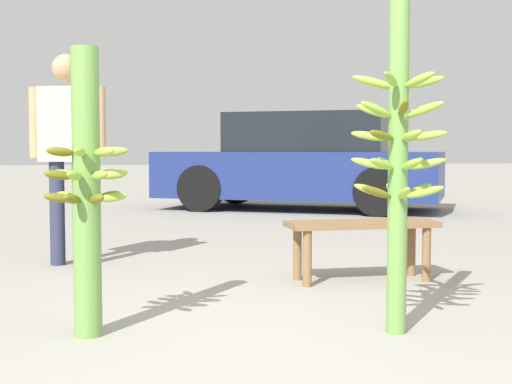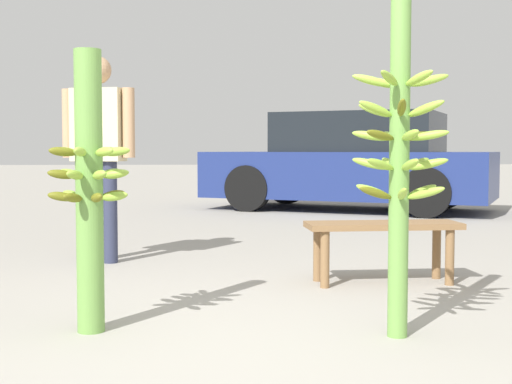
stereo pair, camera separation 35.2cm
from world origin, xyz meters
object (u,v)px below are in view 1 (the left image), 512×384
Objects in this scene: banana_stalk_left at (87,190)px; banana_stalk_center at (398,150)px; vendor_person at (67,140)px; market_bench at (362,232)px; parked_car at (303,163)px.

banana_stalk_center is (1.50, -0.21, 0.19)m from banana_stalk_left.
banana_stalk_left is 0.80× the size of banana_stalk_center.
vendor_person is 1.57× the size of market_bench.
banana_stalk_left is 1.52m from banana_stalk_center.
vendor_person reaches higher than parked_car.
market_bench is (2.04, -1.04, -0.65)m from vendor_person.
banana_stalk_center reaches higher than vendor_person.
vendor_person is at bearing 97.02° from banana_stalk_left.
banana_stalk_center reaches higher than parked_car.
banana_stalk_center is at bearing -103.47° from market_bench.
banana_stalk_left is at bearing -174.36° from parked_car.
vendor_person is (-0.27, 2.21, 0.27)m from banana_stalk_left.
vendor_person is at bearing 174.73° from parked_car.
parked_car is (1.01, 5.80, 0.36)m from market_bench.
banana_stalk_center is at bearing 143.07° from vendor_person.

